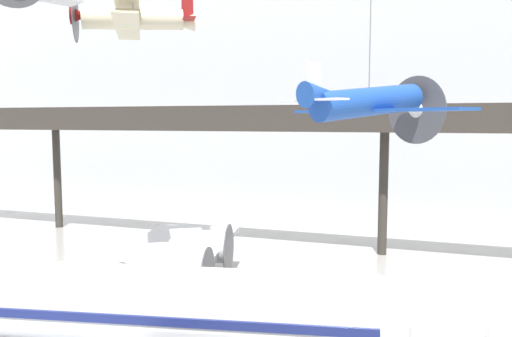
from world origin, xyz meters
name	(u,v)px	position (x,y,z in m)	size (l,w,h in m)	color
hangar_back_wall	(395,92)	(0.00, 39.33, 12.93)	(140.00, 3.00, 25.85)	silver
mezzanine_walkway	(384,128)	(0.00, 27.47, 9.67)	(110.00, 3.20, 11.39)	#38332D
airliner_silver_main	(58,308)	(-9.65, 4.21, 3.42)	(30.05, 34.54, 9.66)	silver
suspended_plane_blue_trainer	(369,103)	(0.99, 7.66, 10.87)	(6.62, 6.11, 10.96)	#1E4CAD
suspended_plane_cream_biplane	(133,18)	(-12.20, 13.67, 15.71)	(6.78, 7.50, 6.18)	beige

